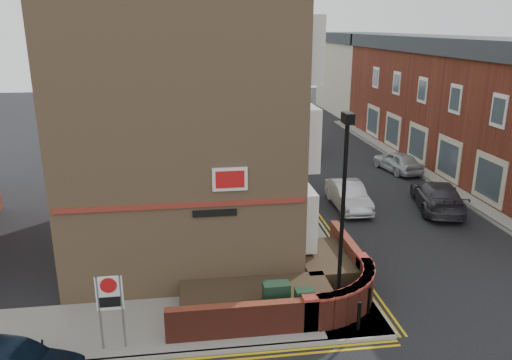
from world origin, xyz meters
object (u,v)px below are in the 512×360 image
object	(u,v)px
lamppost	(342,218)
zone_sign	(110,299)
utility_cabinet_large	(276,301)
silver_car_near	(348,195)

from	to	relation	value
lamppost	zone_sign	xyz separation A→B (m)	(-6.60, -0.70, -1.70)
utility_cabinet_large	silver_car_near	bearing A→B (deg)	60.42
lamppost	utility_cabinet_large	world-z (taller)	lamppost
utility_cabinet_large	silver_car_near	distance (m)	10.74
lamppost	utility_cabinet_large	size ratio (longest dim) A/B	5.25
utility_cabinet_large	zone_sign	world-z (taller)	zone_sign
lamppost	zone_sign	size ratio (longest dim) A/B	2.86
utility_cabinet_large	lamppost	bearing A→B (deg)	-3.01
zone_sign	silver_car_near	distance (m)	14.28
lamppost	utility_cabinet_large	distance (m)	3.24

